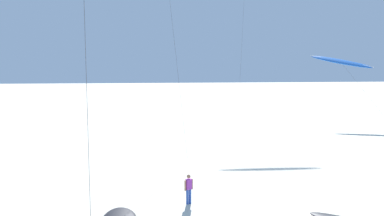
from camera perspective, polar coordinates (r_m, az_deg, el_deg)
The scene contains 2 objects.
flying_kite_0 at distance 49.68m, azimuth 23.30°, elevation 6.99°, with size 7.22×10.41×8.98m.
person_near_left at distance 18.81m, azimuth -0.55°, elevation -12.97°, with size 0.47×0.31×1.60m.
Camera 1 is at (1.18, 1.98, 7.29)m, focal length 32.49 mm.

